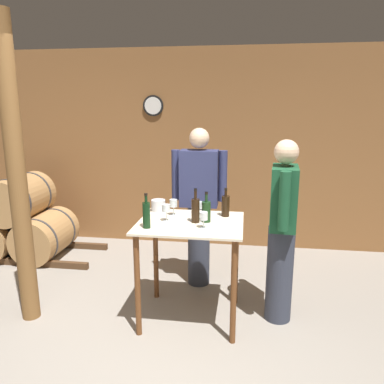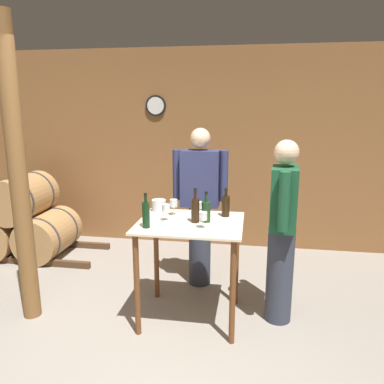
{
  "view_description": "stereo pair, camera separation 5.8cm",
  "coord_description": "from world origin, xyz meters",
  "views": [
    {
      "loc": [
        0.64,
        -2.31,
        1.95
      ],
      "look_at": [
        0.18,
        0.93,
        1.19
      ],
      "focal_mm": 35.0,
      "sensor_mm": 36.0,
      "label": 1
    },
    {
      "loc": [
        0.7,
        -2.3,
        1.95
      ],
      "look_at": [
        0.18,
        0.93,
        1.19
      ],
      "focal_mm": 35.0,
      "sensor_mm": 36.0,
      "label": 2
    }
  ],
  "objects": [
    {
      "name": "wine_bottle_center",
      "position": [
        0.31,
        0.85,
        1.04
      ],
      "size": [
        0.08,
        0.08,
        0.27
      ],
      "color": "#193819",
      "rests_on": "tasting_table"
    },
    {
      "name": "person_host",
      "position": [
        0.16,
        1.54,
        0.91
      ],
      "size": [
        0.59,
        0.24,
        1.72
      ],
      "color": "#333847",
      "rests_on": "ground_plane"
    },
    {
      "name": "wine_bottle_left",
      "position": [
        0.22,
        0.82,
        1.05
      ],
      "size": [
        0.07,
        0.07,
        0.31
      ],
      "color": "black",
      "rests_on": "tasting_table"
    },
    {
      "name": "ground_plane",
      "position": [
        0.0,
        0.0,
        0.0
      ],
      "size": [
        14.0,
        14.0,
        0.0
      ],
      "primitive_type": "plane",
      "color": "gray"
    },
    {
      "name": "wine_glass_far_side",
      "position": [
        0.31,
        0.67,
        1.04
      ],
      "size": [
        0.07,
        0.07,
        0.14
      ],
      "color": "silver",
      "rests_on": "tasting_table"
    },
    {
      "name": "wine_bottle_right",
      "position": [
        0.47,
        1.05,
        1.04
      ],
      "size": [
        0.07,
        0.07,
        0.27
      ],
      "color": "black",
      "rests_on": "tasting_table"
    },
    {
      "name": "wine_glass_near_left",
      "position": [
        -0.04,
        0.82,
        1.06
      ],
      "size": [
        0.07,
        0.07,
        0.15
      ],
      "color": "silver",
      "rests_on": "tasting_table"
    },
    {
      "name": "wine_glass_near_right",
      "position": [
        0.23,
        1.01,
        1.04
      ],
      "size": [
        0.06,
        0.06,
        0.14
      ],
      "color": "silver",
      "rests_on": "tasting_table"
    },
    {
      "name": "tasting_table",
      "position": [
        0.18,
        0.83,
        0.75
      ],
      "size": [
        0.93,
        0.78,
        0.94
      ],
      "color": "beige",
      "rests_on": "ground_plane"
    },
    {
      "name": "back_wall",
      "position": [
        -0.0,
        2.8,
        1.35
      ],
      "size": [
        8.4,
        0.08,
        2.7
      ],
      "color": "brown",
      "rests_on": "ground_plane"
    },
    {
      "name": "barrel_rack",
      "position": [
        -2.23,
        2.01,
        0.44
      ],
      "size": [
        2.02,
        0.8,
        1.08
      ],
      "color": "#4C331E",
      "rests_on": "ground_plane"
    },
    {
      "name": "wooden_post",
      "position": [
        -1.32,
        0.63,
        1.35
      ],
      "size": [
        0.16,
        0.16,
        2.7
      ],
      "color": "brown",
      "rests_on": "ground_plane"
    },
    {
      "name": "person_visitor_with_scarf",
      "position": [
        0.98,
        0.93,
        0.88
      ],
      "size": [
        0.25,
        0.59,
        1.67
      ],
      "color": "#333847",
      "rests_on": "ground_plane"
    },
    {
      "name": "wine_glass_near_center",
      "position": [
        -0.01,
        1.02,
        1.05
      ],
      "size": [
        0.07,
        0.07,
        0.15
      ],
      "color": "silver",
      "rests_on": "tasting_table"
    },
    {
      "name": "ice_bucket",
      "position": [
        -0.19,
        1.13,
        1.0
      ],
      "size": [
        0.14,
        0.14,
        0.11
      ],
      "color": "silver",
      "rests_on": "tasting_table"
    },
    {
      "name": "wine_bottle_far_left",
      "position": [
        -0.17,
        0.61,
        1.06
      ],
      "size": [
        0.06,
        0.06,
        0.3
      ],
      "color": "black",
      "rests_on": "tasting_table"
    }
  ]
}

